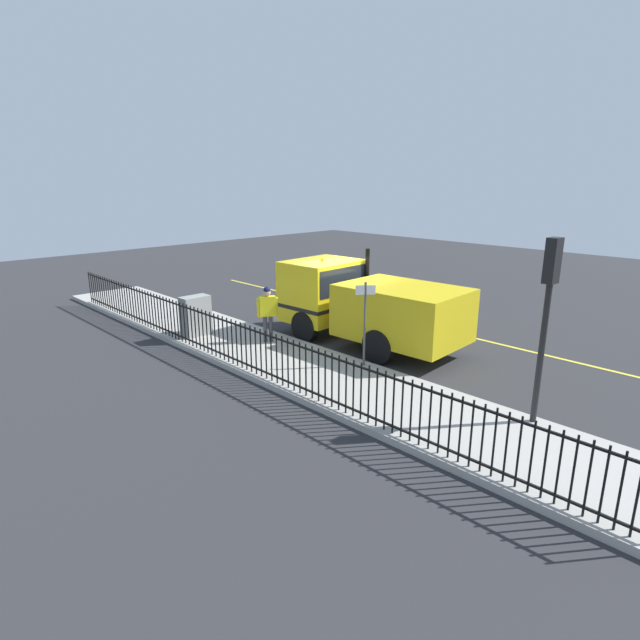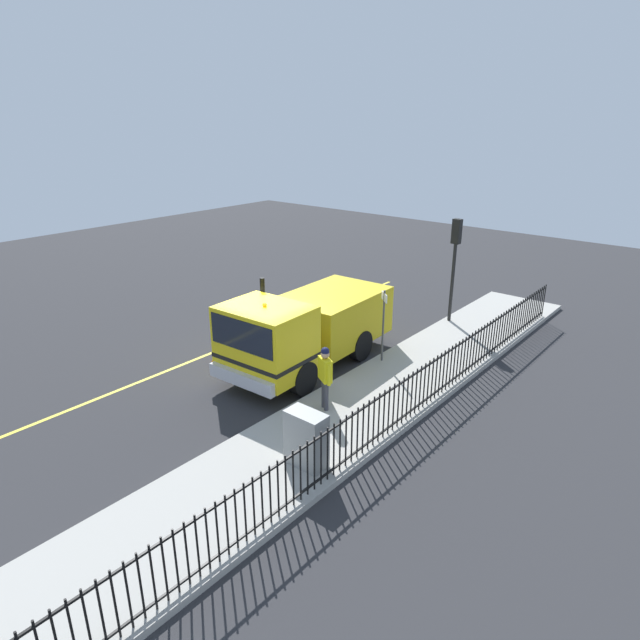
{
  "view_description": "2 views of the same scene",
  "coord_description": "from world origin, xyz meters",
  "px_view_note": "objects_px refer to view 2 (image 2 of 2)",
  "views": [
    {
      "loc": [
        11.61,
        10.69,
        4.84
      ],
      "look_at": [
        1.89,
        0.7,
        0.96
      ],
      "focal_mm": 28.25,
      "sensor_mm": 36.0,
      "label": 1
    },
    {
      "loc": [
        10.35,
        -10.19,
        7.12
      ],
      "look_at": [
        0.8,
        1.28,
        1.52
      ],
      "focal_mm": 30.61,
      "sensor_mm": 36.0,
      "label": 2
    }
  ],
  "objects_px": {
    "utility_cabinet": "(306,439)",
    "traffic_cone": "(217,354)",
    "street_sign": "(383,317)",
    "worker_standing": "(325,372)",
    "traffic_light_near": "(455,249)",
    "work_truck": "(302,327)"
  },
  "relations": [
    {
      "from": "utility_cabinet",
      "to": "traffic_cone",
      "type": "xyz_separation_m",
      "value": [
        -5.64,
        2.32,
        -0.48
      ]
    },
    {
      "from": "street_sign",
      "to": "worker_standing",
      "type": "bearing_deg",
      "value": -81.28
    },
    {
      "from": "traffic_light_near",
      "to": "utility_cabinet",
      "type": "height_order",
      "value": "traffic_light_near"
    },
    {
      "from": "street_sign",
      "to": "traffic_cone",
      "type": "bearing_deg",
      "value": -141.57
    },
    {
      "from": "utility_cabinet",
      "to": "traffic_cone",
      "type": "bearing_deg",
      "value": 157.68
    },
    {
      "from": "work_truck",
      "to": "worker_standing",
      "type": "xyz_separation_m",
      "value": [
        2.24,
        -1.64,
        -0.15
      ]
    },
    {
      "from": "work_truck",
      "to": "utility_cabinet",
      "type": "bearing_deg",
      "value": 130.02
    },
    {
      "from": "traffic_cone",
      "to": "street_sign",
      "type": "height_order",
      "value": "street_sign"
    },
    {
      "from": "work_truck",
      "to": "utility_cabinet",
      "type": "distance_m",
      "value": 5.1
    },
    {
      "from": "work_truck",
      "to": "traffic_light_near",
      "type": "xyz_separation_m",
      "value": [
        1.67,
        6.17,
        1.44
      ]
    },
    {
      "from": "street_sign",
      "to": "utility_cabinet",
      "type": "bearing_deg",
      "value": -72.52
    },
    {
      "from": "traffic_light_near",
      "to": "street_sign",
      "type": "height_order",
      "value": "traffic_light_near"
    },
    {
      "from": "traffic_cone",
      "to": "work_truck",
      "type": "bearing_deg",
      "value": 32.6
    },
    {
      "from": "traffic_light_near",
      "to": "street_sign",
      "type": "distance_m",
      "value": 4.63
    },
    {
      "from": "traffic_light_near",
      "to": "street_sign",
      "type": "xyz_separation_m",
      "value": [
        0.06,
        -4.46,
        -1.23
      ]
    },
    {
      "from": "traffic_light_near",
      "to": "traffic_cone",
      "type": "xyz_separation_m",
      "value": [
        -3.87,
        -7.58,
        -2.48
      ]
    },
    {
      "from": "worker_standing",
      "to": "utility_cabinet",
      "type": "xyz_separation_m",
      "value": [
        1.2,
        -2.08,
        -0.41
      ]
    },
    {
      "from": "work_truck",
      "to": "traffic_cone",
      "type": "distance_m",
      "value": 2.82
    },
    {
      "from": "traffic_cone",
      "to": "traffic_light_near",
      "type": "bearing_deg",
      "value": 62.94
    },
    {
      "from": "utility_cabinet",
      "to": "street_sign",
      "type": "distance_m",
      "value": 5.75
    },
    {
      "from": "work_truck",
      "to": "utility_cabinet",
      "type": "height_order",
      "value": "work_truck"
    },
    {
      "from": "worker_standing",
      "to": "street_sign",
      "type": "bearing_deg",
      "value": -51.64
    }
  ]
}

